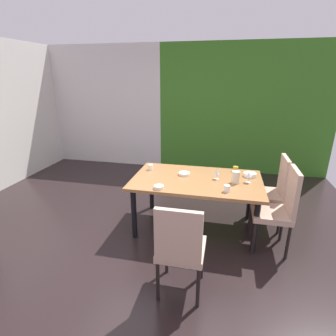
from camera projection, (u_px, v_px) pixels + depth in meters
The scene contains 16 objects.
ground_plane at pixel (141, 239), 3.49m from camera, with size 6.30×6.04×0.02m, color black.
back_panel_interior at pixel (105, 107), 6.13m from camera, with size 2.70×0.10×2.70m, color silver.
garden_window_panel at pixel (244, 111), 5.49m from camera, with size 3.59×0.10×2.70m, color #376E21.
dining_table at pixel (197, 184), 3.54m from camera, with size 1.71×1.04×0.74m.
chair_head_near at pixel (180, 246), 2.41m from camera, with size 0.44×0.44×1.00m.
chair_right_far at pixel (273, 189), 3.61m from camera, with size 0.44×0.44×1.03m.
chair_right_near at pixel (280, 206), 3.11m from camera, with size 0.44×0.44×1.06m.
wine_glass_east at pixel (217, 172), 3.47m from camera, with size 0.06×0.06×0.14m.
wine_glass_rear at pixel (249, 175), 3.36m from camera, with size 0.07×0.07×0.14m.
serving_bowl_left at pixel (159, 187), 3.20m from camera, with size 0.12×0.12×0.04m, color #F5EBCB.
serving_bowl_right at pixel (184, 174), 3.64m from camera, with size 0.16×0.16×0.04m, color white.
serving_bowl_west at pixel (250, 175), 3.58m from camera, with size 0.17×0.17×0.05m, color white.
cup_south at pixel (227, 189), 3.11m from camera, with size 0.07×0.07×0.08m, color white.
cup_near_shelf at pixel (236, 169), 3.77m from camera, with size 0.07×0.07×0.07m, color #B6902B.
cup_front at pixel (151, 167), 3.84m from camera, with size 0.07×0.07×0.08m, color white.
pitcher_center at pixel (236, 177), 3.35m from camera, with size 0.12×0.10×0.16m.
Camera 1 is at (1.00, -2.82, 2.05)m, focal length 28.00 mm.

